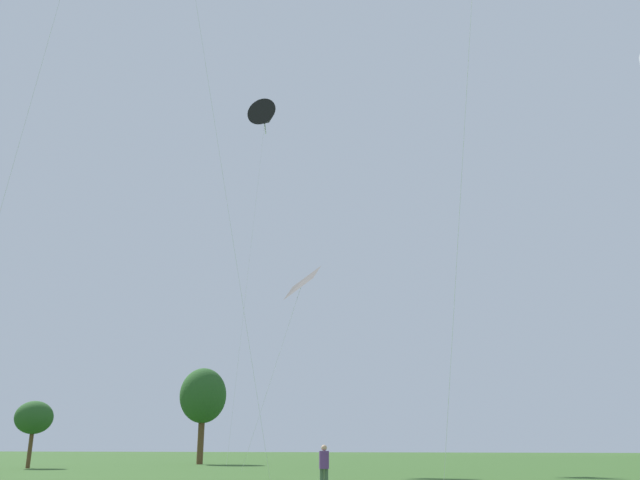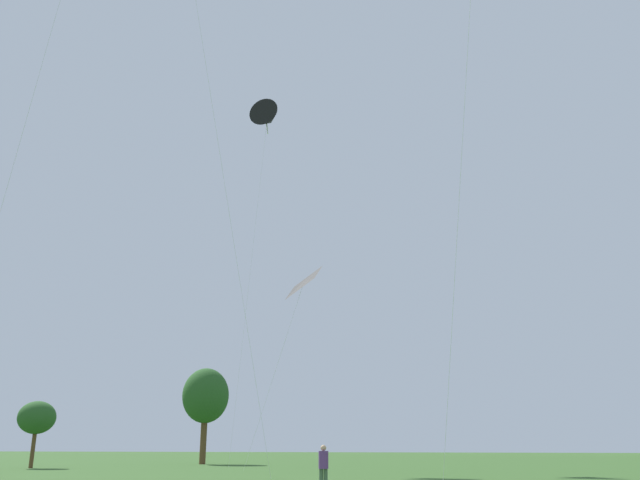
% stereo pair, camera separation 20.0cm
% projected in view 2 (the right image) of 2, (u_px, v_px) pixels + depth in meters
% --- Properties ---
extents(person_standing_0, '(0.36, 0.36, 1.63)m').
position_uv_depth(person_standing_0, '(323.00, 464.00, 23.98)').
color(person_standing_0, '#3F593F').
rests_on(person_standing_0, ground).
extents(kite_flying_4, '(5.85, 3.34, 12.85)m').
position_uv_depth(kite_flying_4, '(303.00, 283.00, 42.89)').
color(kite_flying_4, silver).
rests_on(kite_flying_4, ground).
extents(kite_flying_6, '(3.01, 4.82, 32.85)m').
position_uv_depth(kite_flying_6, '(267.00, 117.00, 61.95)').
color(kite_flying_6, silver).
rests_on(kite_flying_6, ground).
extents(park_tree_0, '(2.76, 2.76, 4.80)m').
position_uv_depth(park_tree_0, '(37.00, 418.00, 48.92)').
color(park_tree_0, brown).
rests_on(park_tree_0, ground).
extents(park_tree_1, '(4.21, 4.21, 8.40)m').
position_uv_depth(park_tree_1, '(206.00, 396.00, 59.60)').
color(park_tree_1, brown).
rests_on(park_tree_1, ground).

